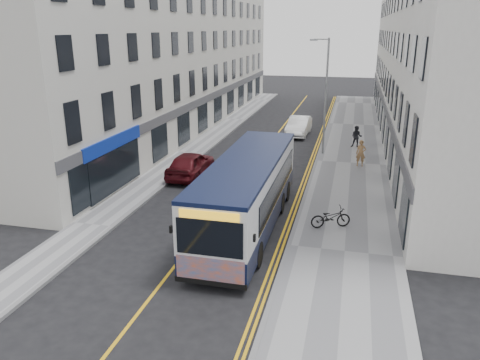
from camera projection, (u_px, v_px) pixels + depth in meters
The scene contains 17 objects.
ground at pixel (205, 227), 21.32m from camera, with size 140.00×140.00×0.00m, color black.
pavement_east at pixel (351, 163), 30.96m from camera, with size 4.50×64.00×0.12m, color #939396.
pavement_west at pixel (190, 153), 33.51m from camera, with size 2.00×64.00×0.12m, color #939396.
kerb_east at pixel (317, 161), 31.47m from camera, with size 0.18×64.00×0.13m, color slate.
kerb_west at pixel (203, 154), 33.28m from camera, with size 0.18×64.00×0.13m, color slate.
road_centre_line at pixel (258, 158), 32.40m from camera, with size 0.12×64.00×0.01m, color #ECAC15.
road_dbl_yellow_inner at pixel (310, 162), 31.59m from camera, with size 0.10×64.00×0.01m, color #ECAC15.
road_dbl_yellow_outer at pixel (313, 162), 31.55m from camera, with size 0.10×64.00×0.01m, color #ECAC15.
terrace_east at pixel (429, 56), 36.08m from camera, with size 6.00×46.00×13.00m, color silver.
terrace_west at pixel (179, 53), 40.71m from camera, with size 6.00×46.00×13.00m, color beige.
streetlamp at pixel (325, 93), 31.93m from camera, with size 1.32×0.18×8.00m.
city_bus at pixel (247, 191), 20.57m from camera, with size 2.62×11.21×3.26m.
bicycle at pixel (331, 217), 20.81m from camera, with size 0.63×1.82×0.95m, color black.
pedestrian_near at pixel (361, 153), 29.95m from camera, with size 0.62×0.41×1.70m, color #9C7247.
pedestrian_far at pixel (357, 137), 34.66m from camera, with size 0.78×0.61×1.61m, color black.
car_white at pixel (299, 126), 39.14m from camera, with size 1.63×4.67×1.54m, color white.
car_maroon at pixel (191, 164), 28.23m from camera, with size 1.85×4.60×1.57m, color #470B11.
Camera 1 is at (6.19, -18.66, 8.66)m, focal length 35.00 mm.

